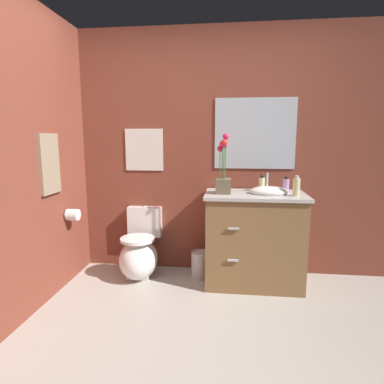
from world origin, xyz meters
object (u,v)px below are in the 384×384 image
hand_wash_bottle (262,184)px  toilet (140,253)px  flower_vase (223,175)px  lotion_bottle (286,185)px  wall_mirror (255,134)px  soap_bottle (296,187)px  hanging_towel (49,164)px  toilet_paper_roll (73,215)px  trash_bin (200,264)px  wall_poster (144,150)px  vanity_cabinet (254,238)px

hand_wash_bottle → toilet: bearing=-175.6°
flower_vase → hand_wash_bottle: 0.41m
lotion_bottle → wall_mirror: size_ratio=0.19×
soap_bottle → toilet: bearing=175.3°
soap_bottle → hanging_towel: hanging_towel is taller
hand_wash_bottle → toilet_paper_roll: 1.85m
lotion_bottle → hand_wash_bottle: (-0.23, -0.01, 0.00)m
trash_bin → wall_poster: 1.32m
soap_bottle → wall_poster: bearing=165.3°
soap_bottle → trash_bin: (-0.88, 0.17, -0.84)m
hand_wash_bottle → wall_mirror: bearing=111.0°
toilet_paper_roll → vanity_cabinet: bearing=5.6°
trash_bin → wall_mirror: size_ratio=0.34×
vanity_cabinet → toilet_paper_roll: (-1.74, -0.17, 0.22)m
toilet → flower_vase: size_ratio=1.24×
hand_wash_bottle → soap_bottle: bearing=-37.2°
toilet → flower_vase: bearing=-4.6°
wall_mirror → trash_bin: bearing=-156.9°
hand_wash_bottle → wall_poster: (-1.21, 0.17, 0.32)m
lotion_bottle → wall_mirror: (-0.30, 0.16, 0.49)m
toilet_paper_roll → wall_mirror: bearing=15.0°
lotion_bottle → hanging_towel: size_ratio=0.29×
flower_vase → wall_mirror: (0.30, 0.33, 0.39)m
hand_wash_bottle → trash_bin: (-0.59, -0.05, -0.83)m
lotion_bottle → hanging_towel: hanging_towel is taller
flower_vase → wall_poster: 0.93m
wall_mirror → lotion_bottle: bearing=-28.9°
toilet → trash_bin: toilet is taller
vanity_cabinet → wall_mirror: 1.03m
toilet → trash_bin: (0.62, 0.04, -0.11)m
vanity_cabinet → flower_vase: bearing=-172.4°
flower_vase → soap_bottle: (0.65, -0.06, -0.09)m
wall_poster → hanging_towel: wall_poster is taller
flower_vase → soap_bottle: flower_vase is taller
wall_poster → hanging_towel: (-0.65, -0.71, -0.10)m
wall_mirror → toilet_paper_roll: bearing=-165.0°
toilet → wall_poster: size_ratio=1.59×
trash_bin → wall_poster: (-0.62, 0.22, 1.15)m
toilet → vanity_cabinet: bearing=-1.3°
trash_bin → soap_bottle: bearing=-10.8°
vanity_cabinet → flower_vase: (-0.31, -0.04, 0.60)m
toilet → hanging_towel: 1.23m
hand_wash_bottle → lotion_bottle: bearing=2.6°
flower_vase → hand_wash_bottle: size_ratio=3.51×
lotion_bottle → toilet_paper_roll: size_ratio=1.35×
hand_wash_bottle → hanging_towel: size_ratio=0.30×
vanity_cabinet → hand_wash_bottle: (0.06, 0.12, 0.51)m
vanity_cabinet → wall_poster: (-1.14, 0.29, 0.83)m
trash_bin → hanging_towel: 1.71m
trash_bin → hanging_towel: size_ratio=0.52×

